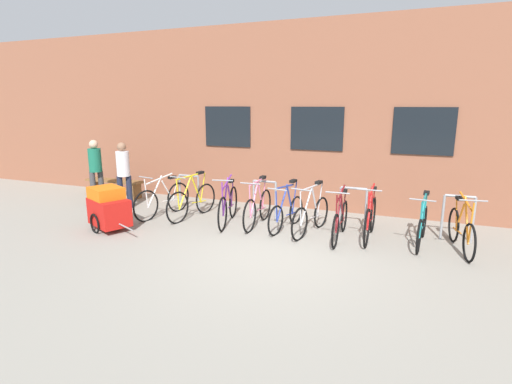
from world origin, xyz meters
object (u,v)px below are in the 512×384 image
bicycle_purple (228,206)px  bicycle_red (370,219)px  bicycle_yellow (192,201)px  wooden_bench (115,184)px  person_browsing (96,168)px  person_by_bench (123,171)px  bike_trailer (109,208)px  bicycle_blue (286,212)px  backpack (115,201)px  bicycle_maroon (340,220)px  bicycle_pink (258,208)px  bicycle_orange (461,230)px  bicycle_white (163,200)px  bicycle_teal (422,226)px  bicycle_silver (311,215)px

bicycle_purple → bicycle_red: (3.06, 0.12, 0.00)m
bicycle_yellow → wooden_bench: size_ratio=0.95×
bicycle_purple → person_browsing: 3.93m
bicycle_purple → person_by_bench: person_by_bench is taller
bike_trailer → bicycle_blue: bearing=22.0°
bike_trailer → backpack: (-0.99, 1.30, -0.25)m
bicycle_yellow → person_browsing: size_ratio=1.01×
bicycle_yellow → person_by_bench: person_by_bench is taller
backpack → bicycle_maroon: bearing=-23.4°
backpack → bike_trailer: bearing=-75.4°
wooden_bench → bicycle_red: bearing=-8.2°
bicycle_pink → bicycle_maroon: bearing=-6.7°
bicycle_yellow → bicycle_blue: size_ratio=1.11×
bicycle_maroon → bicycle_orange: bicycle_orange is taller
bicycle_yellow → bicycle_blue: bicycle_yellow is taller
bicycle_blue → bicycle_white: bicycle_blue is taller
bicycle_white → bike_trailer: bearing=-109.7°
bicycle_orange → bicycle_pink: 4.00m
bicycle_yellow → bicycle_teal: (5.00, 0.02, -0.04)m
bicycle_yellow → backpack: bearing=-176.6°
bicycle_pink → bicycle_teal: size_ratio=1.03×
bicycle_maroon → bicycle_purple: 2.51m
bicycle_purple → person_by_bench: 3.09m
bicycle_pink → wooden_bench: bearing=167.7°
bicycle_teal → bicycle_purple: bicycle_purple is taller
bicycle_orange → person_browsing: (-8.55, 0.14, 0.62)m
bicycle_pink → person_by_bench: (-3.70, 0.12, 0.58)m
bicycle_maroon → wooden_bench: 6.78m
wooden_bench → person_browsing: (0.27, -0.97, 0.63)m
bicycle_yellow → bicycle_teal: size_ratio=1.05×
bicycle_orange → bike_trailer: bearing=-168.7°
bicycle_purple → bicycle_silver: 1.89m
bicycle_blue → bicycle_purple: 1.34m
bicycle_pink → bicycle_teal: bearing=0.5°
wooden_bench → backpack: bearing=-49.8°
bicycle_orange → bicycle_blue: 3.34m
bicycle_yellow → bicycle_blue: (2.32, -0.01, -0.04)m
bicycle_maroon → bicycle_purple: size_ratio=0.99×
bicycle_yellow → bicycle_orange: 5.65m
bicycle_pink → person_browsing: person_browsing is taller
bicycle_white → bicycle_purple: size_ratio=0.99×
bicycle_maroon → bicycle_silver: (-0.62, 0.12, 0.01)m
bicycle_orange → person_browsing: size_ratio=0.98×
bicycle_teal → bicycle_purple: size_ratio=0.94×
bicycle_purple → backpack: (-3.16, -0.02, -0.18)m
bicycle_pink → person_by_bench: 3.74m
bicycle_silver → bike_trailer: 4.28m
bicycle_purple → bike_trailer: size_ratio=1.22×
bicycle_maroon → bike_trailer: bearing=-165.5°
bicycle_orange → bicycle_maroon: bearing=-175.8°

